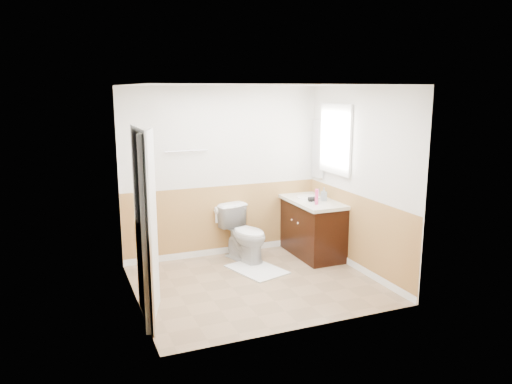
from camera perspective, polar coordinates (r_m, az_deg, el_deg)
name	(u,v)px	position (r m, az deg, el deg)	size (l,w,h in m)	color
floor	(256,284)	(6.43, 0.02, -10.59)	(3.00, 3.00, 0.00)	#8C7051
ceiling	(256,85)	(5.94, 0.02, 12.30)	(3.00, 3.00, 0.00)	white
wall_back	(223,172)	(7.26, -3.87, 2.28)	(3.00, 3.00, 0.00)	silver
wall_front	(306,212)	(4.91, 5.77, -2.38)	(3.00, 3.00, 0.00)	silver
wall_left	(133,199)	(5.68, -14.14, -0.74)	(3.00, 3.00, 0.00)	silver
wall_right	(359,180)	(6.76, 11.87, 1.35)	(3.00, 3.00, 0.00)	silver
wainscot_back	(224,222)	(7.41, -3.76, -3.46)	(3.00, 3.00, 0.00)	tan
wainscot_front	(303,283)	(5.16, 5.53, -10.45)	(3.00, 3.00, 0.00)	tan
wainscot_left	(137,262)	(5.88, -13.65, -7.88)	(2.60, 2.60, 0.00)	tan
wainscot_right	(356,234)	(6.93, 11.52, -4.77)	(2.60, 2.60, 0.00)	tan
toilet	(245,234)	(7.14, -1.29, -4.85)	(0.45, 0.79, 0.80)	silver
bath_mat	(257,270)	(6.87, 0.09, -8.99)	(0.55, 0.80, 0.02)	white
vanity_cabinet	(313,229)	(7.42, 6.59, -4.31)	(0.55, 1.10, 0.80)	black
vanity_knob_left	(298,223)	(7.15, 4.89, -3.62)	(0.03, 0.03, 0.03)	silver
vanity_knob_right	(292,220)	(7.33, 4.18, -3.24)	(0.03, 0.03, 0.03)	silver
countertop	(313,202)	(7.30, 6.60, -1.11)	(0.60, 1.15, 0.05)	silver
sink_basin	(309,197)	(7.43, 6.12, -0.60)	(0.36, 0.36, 0.02)	white
faucet	(319,192)	(7.50, 7.34, -0.04)	(0.02, 0.02, 0.14)	#B5B6BC
lotion_bottle	(317,197)	(7.00, 7.05, -0.56)	(0.05, 0.05, 0.22)	#DE3977
soap_dispenser	(324,194)	(7.26, 7.87, -0.23)	(0.09, 0.09, 0.19)	gray
hair_dryer_body	(313,199)	(7.20, 6.64, -0.80)	(0.07, 0.07, 0.14)	black
hair_dryer_handle	(312,201)	(7.18, 6.48, -1.08)	(0.03, 0.03, 0.07)	black
mirror_panel	(318,149)	(7.63, 7.20, 4.96)	(0.02, 0.35, 0.90)	silver
window_frame	(335,139)	(7.17, 9.21, 6.07)	(0.04, 0.80, 1.00)	white
window_glass	(336,139)	(7.18, 9.32, 6.07)	(0.01, 0.70, 0.90)	white
door	(150,228)	(5.32, -12.24, -4.06)	(0.05, 0.80, 2.04)	white
door_frame	(142,227)	(5.30, -13.05, -4.03)	(0.02, 0.92, 2.10)	white
door_knob	(150,226)	(5.66, -12.20, -3.83)	(0.06, 0.06, 0.06)	silver
towel_bar	(187,151)	(7.01, -8.06, 4.74)	(0.02, 0.02, 0.62)	silver
tp_holder_bar	(218,210)	(7.28, -4.38, -2.13)	(0.02, 0.02, 0.14)	silver
tp_roll	(218,210)	(7.28, -4.38, -2.13)	(0.11, 0.11, 0.10)	white
tp_sheet	(219,217)	(7.30, -4.36, -2.97)	(0.10, 0.01, 0.16)	white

